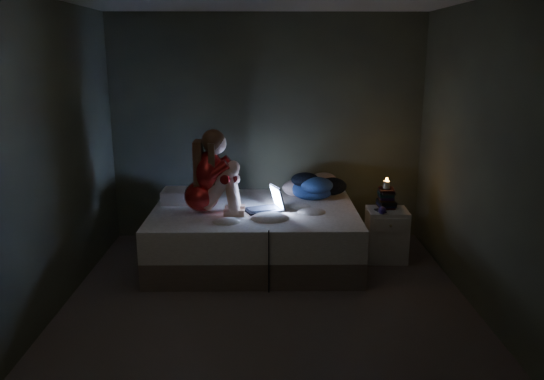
{
  "coord_description": "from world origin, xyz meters",
  "views": [
    {
      "loc": [
        -0.01,
        -4.3,
        2.16
      ],
      "look_at": [
        0.05,
        1.0,
        0.8
      ],
      "focal_mm": 35.44,
      "sensor_mm": 36.0,
      "label": 1
    }
  ],
  "objects_px": {
    "bed": "(255,234)",
    "candle": "(387,183)",
    "nightstand": "(386,235)",
    "phone": "(380,211)",
    "woman": "(201,172)",
    "laptop": "(263,198)"
  },
  "relations": [
    {
      "from": "bed",
      "to": "woman",
      "type": "relative_size",
      "value": 2.46
    },
    {
      "from": "laptop",
      "to": "phone",
      "type": "xyz_separation_m",
      "value": [
        1.22,
        0.05,
        -0.15
      ]
    },
    {
      "from": "phone",
      "to": "nightstand",
      "type": "bearing_deg",
      "value": 13.24
    },
    {
      "from": "bed",
      "to": "candle",
      "type": "bearing_deg",
      "value": 2.84
    },
    {
      "from": "phone",
      "to": "candle",
      "type": "bearing_deg",
      "value": 37.34
    },
    {
      "from": "woman",
      "to": "candle",
      "type": "xyz_separation_m",
      "value": [
        1.92,
        0.26,
        -0.18
      ]
    },
    {
      "from": "laptop",
      "to": "phone",
      "type": "relative_size",
      "value": 2.69
    },
    {
      "from": "bed",
      "to": "candle",
      "type": "distance_m",
      "value": 1.5
    },
    {
      "from": "nightstand",
      "to": "phone",
      "type": "bearing_deg",
      "value": -142.61
    },
    {
      "from": "bed",
      "to": "laptop",
      "type": "distance_m",
      "value": 0.45
    },
    {
      "from": "nightstand",
      "to": "laptop",
      "type": "bearing_deg",
      "value": -173.08
    },
    {
      "from": "phone",
      "to": "woman",
      "type": "bearing_deg",
      "value": 161.95
    },
    {
      "from": "candle",
      "to": "phone",
      "type": "bearing_deg",
      "value": -120.62
    },
    {
      "from": "laptop",
      "to": "woman",
      "type": "bearing_deg",
      "value": 165.67
    },
    {
      "from": "bed",
      "to": "phone",
      "type": "bearing_deg",
      "value": -2.75
    },
    {
      "from": "candle",
      "to": "phone",
      "type": "distance_m",
      "value": 0.31
    },
    {
      "from": "candle",
      "to": "bed",
      "type": "bearing_deg",
      "value": -177.16
    },
    {
      "from": "laptop",
      "to": "nightstand",
      "type": "relative_size",
      "value": 0.68
    },
    {
      "from": "laptop",
      "to": "candle",
      "type": "relative_size",
      "value": 4.71
    },
    {
      "from": "nightstand",
      "to": "candle",
      "type": "distance_m",
      "value": 0.56
    },
    {
      "from": "candle",
      "to": "phone",
      "type": "relative_size",
      "value": 0.57
    },
    {
      "from": "woman",
      "to": "candle",
      "type": "distance_m",
      "value": 1.94
    }
  ]
}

